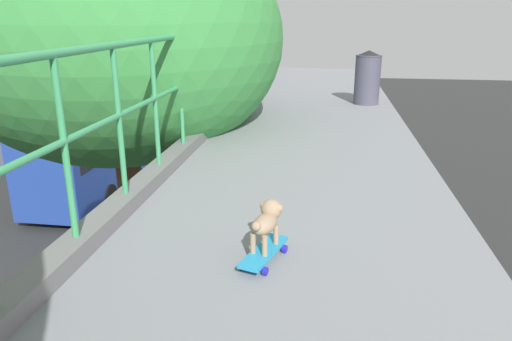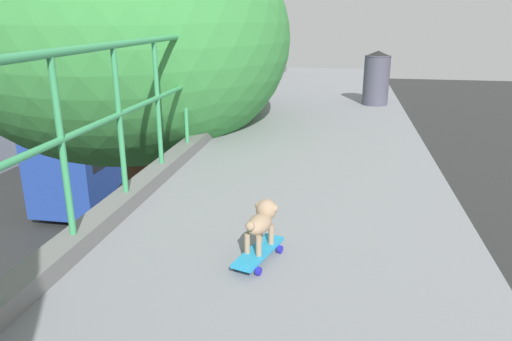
{
  "view_description": "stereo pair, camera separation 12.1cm",
  "coord_description": "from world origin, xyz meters",
  "px_view_note": "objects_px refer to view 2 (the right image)",
  "views": [
    {
      "loc": [
        1.34,
        0.19,
        7.33
      ],
      "look_at": [
        0.77,
        4.01,
        6.06
      ],
      "focal_mm": 33.45,
      "sensor_mm": 36.0,
      "label": 1
    },
    {
      "loc": [
        1.46,
        0.21,
        7.33
      ],
      "look_at": [
        0.77,
        4.01,
        6.06
      ],
      "focal_mm": 33.45,
      "sensor_mm": 36.0,
      "label": 2
    }
  ],
  "objects_px": {
    "toy_skateboard": "(259,252)",
    "small_dog": "(262,219)",
    "city_bus": "(123,140)",
    "litter_bin": "(376,77)"
  },
  "relations": [
    {
      "from": "toy_skateboard",
      "to": "small_dog",
      "type": "bearing_deg",
      "value": 80.37
    },
    {
      "from": "city_bus",
      "to": "toy_skateboard",
      "type": "relative_size",
      "value": 21.34
    },
    {
      "from": "city_bus",
      "to": "litter_bin",
      "type": "height_order",
      "value": "litter_bin"
    },
    {
      "from": "toy_skateboard",
      "to": "small_dog",
      "type": "distance_m",
      "value": 0.22
    },
    {
      "from": "litter_bin",
      "to": "toy_skateboard",
      "type": "bearing_deg",
      "value": -99.96
    },
    {
      "from": "city_bus",
      "to": "litter_bin",
      "type": "relative_size",
      "value": 11.78
    },
    {
      "from": "small_dog",
      "to": "litter_bin",
      "type": "bearing_deg",
      "value": 80.04
    },
    {
      "from": "toy_skateboard",
      "to": "litter_bin",
      "type": "distance_m",
      "value": 6.02
    },
    {
      "from": "city_bus",
      "to": "toy_skateboard",
      "type": "bearing_deg",
      "value": -61.27
    },
    {
      "from": "city_bus",
      "to": "small_dog",
      "type": "bearing_deg",
      "value": -61.15
    }
  ]
}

